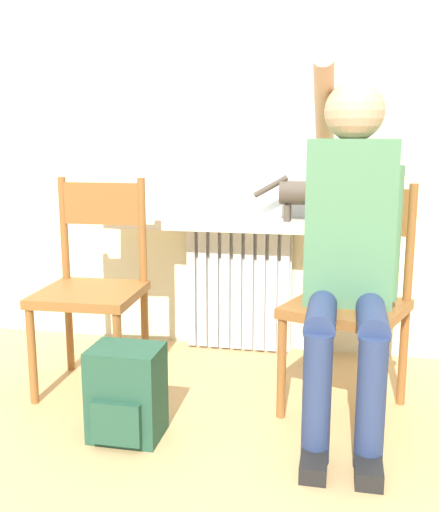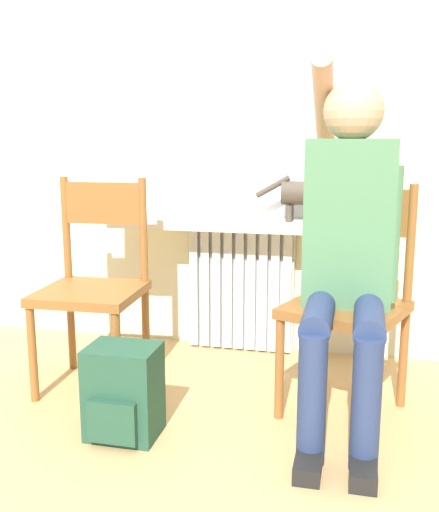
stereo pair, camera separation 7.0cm
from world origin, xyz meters
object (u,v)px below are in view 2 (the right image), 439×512
Objects in this scene: cat at (315,194)px; backpack at (123,393)px; chair_left at (94,282)px; chair_right at (350,298)px; person at (348,237)px.

cat is 1.32m from backpack.
chair_left is 1.00× the size of chair_right.
person is at bearing -74.43° from cat.
person is at bearing 22.44° from backpack.
cat is at bearing 56.91° from backpack.
chair_left is 1.12m from cat.
cat is at bearing 130.22° from chair_right.
chair_left is 1.12m from chair_right.
chair_right is 0.29m from person.
cat is (-0.17, 0.62, 0.10)m from person.
chair_left is 0.65× the size of person.
person reaches higher than cat.
chair_left is at bearing -151.02° from cat.
chair_left is at bearing 125.26° from backpack.
cat is at bearing 105.57° from person.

